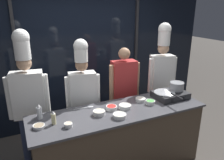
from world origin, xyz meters
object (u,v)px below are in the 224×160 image
Objects in this scene: squeeze_bottle_clear at (39,112)px; prep_bowl_garlic at (125,106)px; prep_bowl_chicken at (68,125)px; prep_bowl_bell_pepper at (112,107)px; person_guest at (124,86)px; prep_bowl_scallions at (150,102)px; portable_stove at (170,95)px; squeeze_bottle_oil at (53,118)px; chef_line at (162,71)px; prep_bowl_bean_sprouts at (120,115)px; frying_pan at (165,91)px; serving_spoon_slotted at (88,107)px; prep_bowl_noodles at (99,112)px; prep_bowl_mushrooms at (39,126)px; chef_sous at (83,91)px; stock_pot at (177,86)px; chef_head at (28,92)px; prep_bowl_onion at (141,99)px.

squeeze_bottle_clear is 1.13× the size of prep_bowl_garlic.
prep_bowl_chicken is (0.27, -0.35, -0.06)m from squeeze_bottle_clear.
prep_bowl_bell_pepper is 0.72m from person_guest.
portable_stove is at bearing 9.28° from prep_bowl_scallions.
squeeze_bottle_oil is 0.08× the size of chef_line.
prep_bowl_bell_pepper is 0.25m from prep_bowl_bean_sprouts.
frying_pan is 1.16m from serving_spoon_slotted.
squeeze_bottle_clear reaches higher than prep_bowl_scallions.
frying_pan is at bearing -0.89° from prep_bowl_bell_pepper.
prep_bowl_bell_pepper is at bearing 179.44° from portable_stove.
prep_bowl_mushrooms is at bearing -179.66° from prep_bowl_noodles.
prep_bowl_noodles is (-0.39, -0.03, 0.00)m from prep_bowl_garlic.
prep_bowl_bell_pepper reaches higher than serving_spoon_slotted.
prep_bowl_mushrooms is 0.08× the size of person_guest.
prep_bowl_chicken is 0.05× the size of chef_line.
portable_stove is 0.75m from person_guest.
chef_sous reaches higher than serving_spoon_slotted.
serving_spoon_slotted is at bearing 171.41° from portable_stove.
chef_sous reaches higher than stock_pot.
squeeze_bottle_clear is 0.10× the size of chef_line.
chef_head is (-1.97, 0.54, 0.17)m from portable_stove.
prep_bowl_onion is 0.08× the size of chef_line.
prep_bowl_chicken is at bearing -22.02° from prep_bowl_mushrooms.
frying_pan is (-0.11, -0.00, 0.08)m from portable_stove.
stock_pot is (0.22, 0.00, 0.04)m from frying_pan.
prep_bowl_scallions is at bearing 6.07° from prep_bowl_chicken.
chef_line reaches higher than prep_bowl_mushrooms.
stock_pot is 1.40× the size of prep_bowl_bean_sprouts.
chef_sous is at bearing 156.86° from frying_pan.
chef_head is at bearing 165.35° from stock_pot.
prep_bowl_scallions is 0.08× the size of chef_sous.
prep_bowl_chicken is (-1.50, -0.19, -0.10)m from frying_pan.
serving_spoon_slotted is (0.68, 0.26, -0.01)m from prep_bowl_mushrooms.
frying_pan is at bearing -178.04° from portable_stove.
squeeze_bottle_oil is 0.98× the size of prep_bowl_bean_sprouts.
prep_bowl_garlic is 1.24× the size of prep_bowl_scallions.
prep_bowl_mushrooms is 0.08× the size of chef_sous.
prep_bowl_mushrooms is 0.73m from serving_spoon_slotted.
person_guest is (0.74, 0.37, 0.06)m from serving_spoon_slotted.
prep_bowl_garlic is 0.27m from prep_bowl_bean_sprouts.
prep_bowl_chicken is 0.05× the size of chef_sous.
frying_pan reaches higher than prep_bowl_garlic.
prep_bowl_onion is (0.71, 0.14, -0.01)m from prep_bowl_noodles.
prep_bowl_onion is at bearing 5.79° from squeeze_bottle_oil.
prep_bowl_chicken is at bearing -166.67° from prep_bowl_onion.
prep_bowl_bean_sprouts is (0.20, -0.17, -0.00)m from prep_bowl_noodles.
portable_stove is 2.89× the size of squeeze_bottle_oil.
frying_pan is at bearing 2.09° from prep_bowl_mushrooms.
prep_bowl_chicken is 0.38× the size of serving_spoon_slotted.
stock_pot is at bearing -4.38° from squeeze_bottle_clear.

